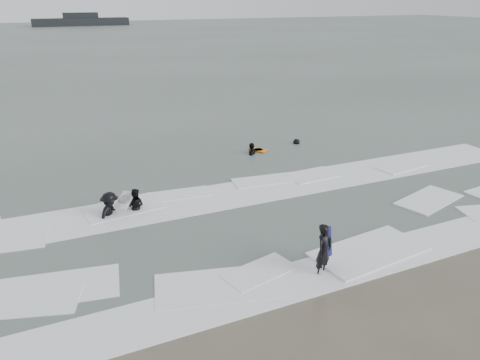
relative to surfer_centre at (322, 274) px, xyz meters
name	(u,v)px	position (x,y,z in m)	size (l,w,h in m)	color
ground	(305,266)	(-0.24, 0.60, 0.00)	(320.00, 320.00, 0.00)	brown
sea	(68,44)	(-0.24, 80.60, 0.06)	(320.00, 320.00, 0.00)	#47544C
surfer_centre	(322,274)	(0.00, 0.00, 0.00)	(0.62, 0.40, 1.69)	black
surfer_wading	(136,210)	(-4.19, 6.82, 0.00)	(0.71, 0.56, 1.47)	black
surfer_breaker	(111,217)	(-5.19, 6.63, 0.00)	(1.20, 0.69, 1.86)	black
surfer_right_near	(252,154)	(2.99, 11.30, 0.00)	(1.06, 0.44, 1.80)	black
surfer_right_far	(296,145)	(6.08, 11.89, 0.00)	(0.72, 0.47, 1.48)	black
surf_foam	(254,217)	(-0.24, 4.30, 0.04)	(30.03, 9.06, 0.09)	white
bodyboards	(232,188)	(-0.28, 6.28, 0.50)	(9.02, 11.98, 1.25)	#0F0F47
vessel_horizon	(81,21)	(8.46, 135.91, 1.33)	(26.19, 4.68, 3.55)	black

